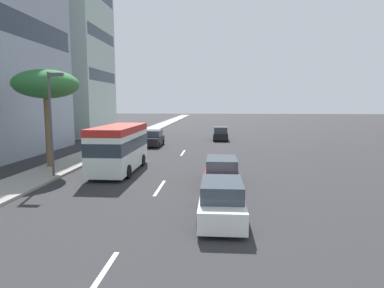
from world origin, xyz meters
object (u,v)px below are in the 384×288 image
Objects in this scene: car_second at (153,139)px; car_lead at (220,134)px; pedestrian_mid_block at (109,140)px; minibus_fifth at (119,147)px; street_lamp at (52,112)px; palm_tree at (46,85)px; car_third at (221,172)px; car_fourth at (222,201)px.

car_lead is at bearing 129.62° from car_second.
car_second is 4.88m from pedestrian_mid_block.
street_lamp is at bearing -56.24° from minibus_fifth.
car_second is at bearing 129.62° from car_lead.
pedestrian_mid_block is 0.25× the size of street_lamp.
pedestrian_mid_block is 12.39m from street_lamp.
pedestrian_mid_block reaches higher than car_second.
car_second is 15.75m from street_lamp.
palm_tree reaches higher than car_lead.
street_lamp is at bearing 153.96° from car_lead.
car_lead is 9.29m from car_second.
car_fourth is (-5.52, 0.07, 0.02)m from car_third.
car_second is at bearing 71.41° from pedestrian_mid_block.
car_second is at bearing -22.33° from palm_tree.
car_second reaches higher than car_lead.
street_lamp is (-2.97, -1.86, -1.72)m from palm_tree.
car_second is (-5.92, 7.16, 0.01)m from car_lead.
car_lead is 21.84m from car_third.
car_lead is at bearing 71.48° from pedestrian_mid_block.
minibus_fifth is (8.57, 6.64, 0.92)m from car_fourth.
palm_tree is at bearing 51.82° from car_fourth.
pedestrian_mid_block is 0.23× the size of palm_tree.
street_lamp is (-15.09, 3.11, 3.24)m from car_second.
minibus_fifth is 6.64m from palm_tree.
car_lead reaches higher than car_fourth.
car_lead is 0.65× the size of street_lamp.
palm_tree is at bearing -22.33° from car_second.
minibus_fifth is at bearing -35.87° from pedestrian_mid_block.
pedestrian_mid_block is (9.76, 3.99, -0.69)m from minibus_fifth.
car_fourth is (-27.36, 0.29, -0.02)m from car_lead.
minibus_fifth is at bearing -98.11° from palm_tree.
car_fourth is at bearing 37.77° from minibus_fifth.
car_fourth is at bearing -27.99° from pedestrian_mid_block.
pedestrian_mid_block is at bearing -157.77° from minibus_fifth.
minibus_fifth is at bearing 159.75° from car_lead.
pedestrian_mid_block is (18.33, 10.63, 0.24)m from car_fourth.
car_fourth is at bearing -122.43° from street_lamp.
car_third is at bearing -18.22° from pedestrian_mid_block.
street_lamp is at bearing -147.91° from palm_tree.
car_second is 0.94× the size of car_third.
street_lamp reaches higher than pedestrian_mid_block.
street_lamp reaches higher than car_fourth.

